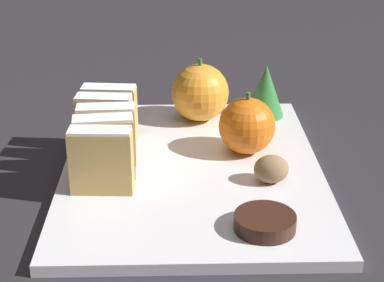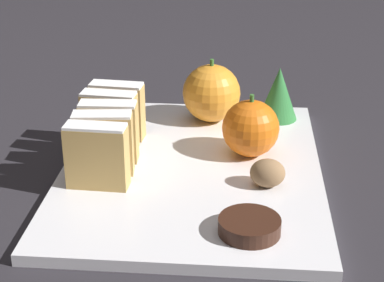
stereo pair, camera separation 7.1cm
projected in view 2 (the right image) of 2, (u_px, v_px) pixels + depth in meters
name	position (u px, v px, depth m)	size (l,w,h in m)	color
ground_plane	(192.00, 175.00, 0.73)	(6.00, 6.00, 0.00)	#28262B
serving_platter	(192.00, 170.00, 0.72)	(0.29, 0.38, 0.01)	white
stollen_slice_front	(97.00, 156.00, 0.66)	(0.06, 0.03, 0.07)	tan
stollen_slice_second	(103.00, 143.00, 0.69)	(0.07, 0.03, 0.07)	tan
stollen_slice_third	(109.00, 132.00, 0.72)	(0.06, 0.03, 0.07)	tan
stollen_slice_fourth	(110.00, 121.00, 0.75)	(0.07, 0.03, 0.07)	tan
stollen_slice_fifth	(117.00, 111.00, 0.78)	(0.07, 0.03, 0.07)	tan
orange_near	(251.00, 128.00, 0.73)	(0.07, 0.07, 0.07)	orange
orange_far	(211.00, 93.00, 0.83)	(0.07, 0.07, 0.08)	orange
walnut	(268.00, 173.00, 0.67)	(0.04, 0.03, 0.03)	#8E6B47
chocolate_cookie	(249.00, 226.00, 0.59)	(0.06, 0.06, 0.01)	#381E14
evergreen_sprig	(279.00, 93.00, 0.83)	(0.05, 0.05, 0.07)	#2D7538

